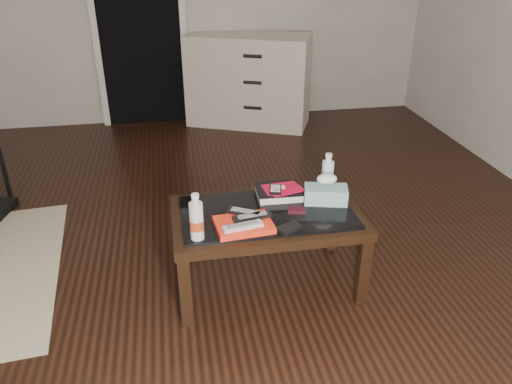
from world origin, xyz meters
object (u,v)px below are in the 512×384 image
water_bottle_left (196,217)px  water_bottle_right (328,174)px  dresser (248,81)px  tissue_box (326,195)px  textbook (279,192)px  coffee_table (267,222)px

water_bottle_left → water_bottle_right: 0.83m
dresser → tissue_box: 2.62m
textbook → dresser: bearing=86.1°
coffee_table → textbook: textbook is taller
coffee_table → water_bottle_right: water_bottle_right is taller
textbook → water_bottle_right: (0.27, -0.01, 0.10)m
textbook → water_bottle_left: (-0.48, -0.35, 0.10)m
coffee_table → tissue_box: size_ratio=4.35×
water_bottle_right → tissue_box: bearing=-110.0°
coffee_table → water_bottle_right: 0.44m
dresser → water_bottle_right: 2.52m
coffee_table → water_bottle_left: 0.47m
dresser → coffee_table: bearing=-74.2°
tissue_box → textbook: bearing=168.4°
textbook → water_bottle_right: water_bottle_right is taller
coffee_table → water_bottle_left: bearing=-152.8°
tissue_box → water_bottle_right: bearing=84.2°
dresser → tissue_box: bearing=-67.1°
water_bottle_left → water_bottle_right: size_ratio=1.00×
water_bottle_left → tissue_box: bearing=18.7°
dresser → textbook: 2.52m
textbook → tissue_box: size_ratio=1.09×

